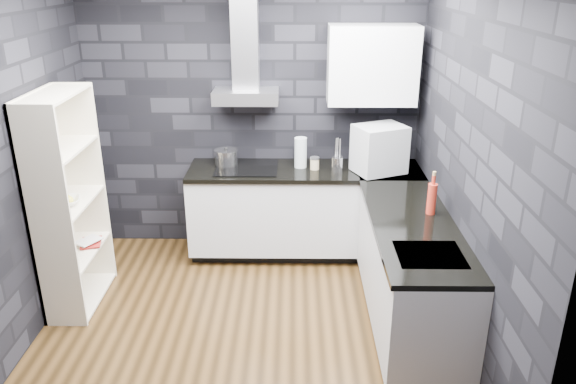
{
  "coord_description": "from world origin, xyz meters",
  "views": [
    {
      "loc": [
        0.4,
        -3.71,
        2.66
      ],
      "look_at": [
        0.35,
        0.45,
        1.0
      ],
      "focal_mm": 35.0,
      "sensor_mm": 36.0,
      "label": 1
    }
  ],
  "objects_px": {
    "red_bottle": "(432,199)",
    "fruit_bowl": "(65,202)",
    "glass_vase": "(301,153)",
    "bookshelf": "(69,203)",
    "pot": "(226,158)",
    "utensil_crock": "(337,164)",
    "appliance_garage": "(379,149)",
    "storage_jar": "(315,164)"
  },
  "relations": [
    {
      "from": "bookshelf",
      "to": "storage_jar",
      "type": "bearing_deg",
      "value": 22.25
    },
    {
      "from": "glass_vase",
      "to": "bookshelf",
      "type": "distance_m",
      "value": 2.09
    },
    {
      "from": "storage_jar",
      "to": "appliance_garage",
      "type": "xyz_separation_m",
      "value": [
        0.59,
        -0.08,
        0.17
      ]
    },
    {
      "from": "glass_vase",
      "to": "red_bottle",
      "type": "height_order",
      "value": "glass_vase"
    },
    {
      "from": "appliance_garage",
      "to": "bookshelf",
      "type": "height_order",
      "value": "bookshelf"
    },
    {
      "from": "glass_vase",
      "to": "utensil_crock",
      "type": "distance_m",
      "value": 0.36
    },
    {
      "from": "storage_jar",
      "to": "bookshelf",
      "type": "distance_m",
      "value": 2.18
    },
    {
      "from": "pot",
      "to": "utensil_crock",
      "type": "xyz_separation_m",
      "value": [
        1.05,
        -0.15,
        -0.01
      ]
    },
    {
      "from": "glass_vase",
      "to": "appliance_garage",
      "type": "xyz_separation_m",
      "value": [
        0.72,
        -0.14,
        0.08
      ]
    },
    {
      "from": "pot",
      "to": "fruit_bowl",
      "type": "xyz_separation_m",
      "value": [
        -1.17,
        -1.0,
        -0.04
      ]
    },
    {
      "from": "red_bottle",
      "to": "bookshelf",
      "type": "bearing_deg",
      "value": 176.56
    },
    {
      "from": "storage_jar",
      "to": "red_bottle",
      "type": "bearing_deg",
      "value": -49.74
    },
    {
      "from": "storage_jar",
      "to": "fruit_bowl",
      "type": "relative_size",
      "value": 0.45
    },
    {
      "from": "storage_jar",
      "to": "red_bottle",
      "type": "height_order",
      "value": "red_bottle"
    },
    {
      "from": "pot",
      "to": "utensil_crock",
      "type": "height_order",
      "value": "pot"
    },
    {
      "from": "bookshelf",
      "to": "pot",
      "type": "bearing_deg",
      "value": 38.51
    },
    {
      "from": "glass_vase",
      "to": "fruit_bowl",
      "type": "xyz_separation_m",
      "value": [
        -1.88,
        -0.96,
        -0.11
      ]
    },
    {
      "from": "bookshelf",
      "to": "red_bottle",
      "type": "bearing_deg",
      "value": -3.96
    },
    {
      "from": "appliance_garage",
      "to": "glass_vase",
      "type": "bearing_deg",
      "value": 145.14
    },
    {
      "from": "storage_jar",
      "to": "bookshelf",
      "type": "relative_size",
      "value": 0.06
    },
    {
      "from": "pot",
      "to": "bookshelf",
      "type": "xyz_separation_m",
      "value": [
        -1.17,
        -0.95,
        -0.08
      ]
    },
    {
      "from": "glass_vase",
      "to": "appliance_garage",
      "type": "height_order",
      "value": "appliance_garage"
    },
    {
      "from": "red_bottle",
      "to": "fruit_bowl",
      "type": "xyz_separation_m",
      "value": [
        -2.87,
        0.12,
        -0.08
      ]
    },
    {
      "from": "utensil_crock",
      "to": "red_bottle",
      "type": "distance_m",
      "value": 1.17
    },
    {
      "from": "fruit_bowl",
      "to": "storage_jar",
      "type": "bearing_deg",
      "value": 24.15
    },
    {
      "from": "storage_jar",
      "to": "utensil_crock",
      "type": "distance_m",
      "value": 0.21
    },
    {
      "from": "pot",
      "to": "glass_vase",
      "type": "bearing_deg",
      "value": -3.29
    },
    {
      "from": "pot",
      "to": "bookshelf",
      "type": "height_order",
      "value": "bookshelf"
    },
    {
      "from": "pot",
      "to": "utensil_crock",
      "type": "distance_m",
      "value": 1.06
    },
    {
      "from": "pot",
      "to": "red_bottle",
      "type": "distance_m",
      "value": 2.04
    },
    {
      "from": "red_bottle",
      "to": "bookshelf",
      "type": "relative_size",
      "value": 0.13
    },
    {
      "from": "bookshelf",
      "to": "fruit_bowl",
      "type": "relative_size",
      "value": 7.97
    },
    {
      "from": "pot",
      "to": "appliance_garage",
      "type": "bearing_deg",
      "value": -7.2
    },
    {
      "from": "utensil_crock",
      "to": "bookshelf",
      "type": "xyz_separation_m",
      "value": [
        -2.22,
        -0.79,
        -0.07
      ]
    },
    {
      "from": "glass_vase",
      "to": "red_bottle",
      "type": "distance_m",
      "value": 1.47
    },
    {
      "from": "utensil_crock",
      "to": "red_bottle",
      "type": "bearing_deg",
      "value": -55.87
    },
    {
      "from": "pot",
      "to": "appliance_garage",
      "type": "distance_m",
      "value": 1.45
    },
    {
      "from": "appliance_garage",
      "to": "red_bottle",
      "type": "xyz_separation_m",
      "value": [
        0.28,
        -0.94,
        -0.1
      ]
    },
    {
      "from": "pot",
      "to": "red_bottle",
      "type": "xyz_separation_m",
      "value": [
        1.7,
        -1.12,
        0.04
      ]
    },
    {
      "from": "bookshelf",
      "to": "fruit_bowl",
      "type": "xyz_separation_m",
      "value": [
        0.0,
        -0.06,
        0.04
      ]
    },
    {
      "from": "pot",
      "to": "bookshelf",
      "type": "relative_size",
      "value": 0.12
    },
    {
      "from": "storage_jar",
      "to": "pot",
      "type": "bearing_deg",
      "value": 173.07
    }
  ]
}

